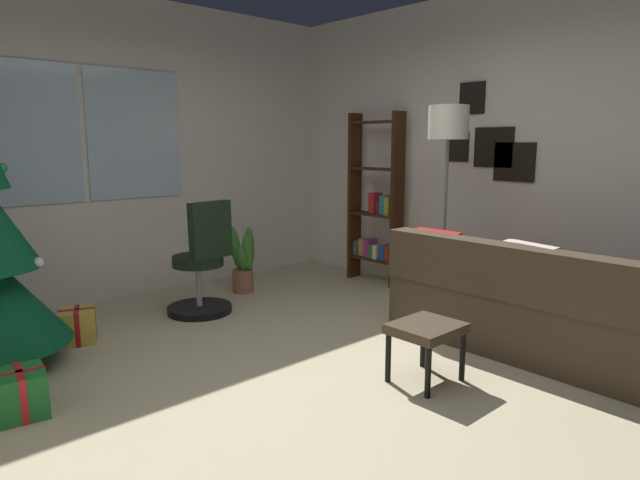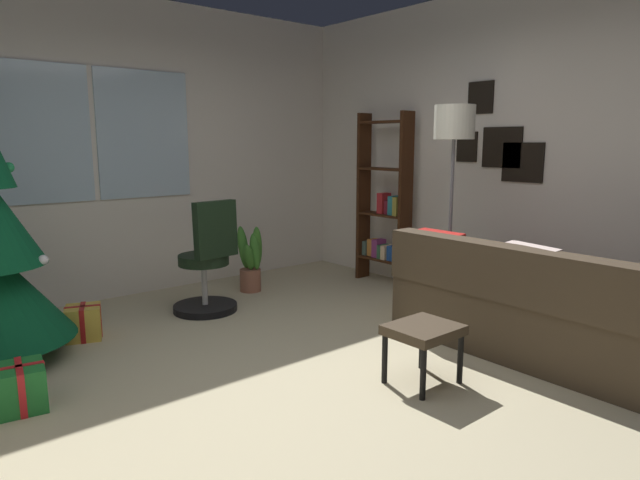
# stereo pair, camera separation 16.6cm
# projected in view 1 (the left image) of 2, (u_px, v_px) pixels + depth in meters

# --- Properties ---
(ground_plane) EXTENTS (4.76, 5.44, 0.10)m
(ground_plane) POSITION_uv_depth(u_px,v_px,m) (317.00, 389.00, 3.48)
(ground_plane) COLOR #C0B38E
(wall_back_with_windows) EXTENTS (4.76, 0.12, 2.82)m
(wall_back_with_windows) POSITION_uv_depth(u_px,v_px,m) (119.00, 149.00, 5.22)
(wall_back_with_windows) COLOR silver
(wall_back_with_windows) RESTS_ON ground_plane
(wall_right_with_frames) EXTENTS (0.12, 5.44, 2.82)m
(wall_right_with_frames) POSITION_uv_depth(u_px,v_px,m) (522.00, 150.00, 4.85)
(wall_right_with_frames) COLOR silver
(wall_right_with_frames) RESTS_ON ground_plane
(couch) EXTENTS (1.60, 1.92, 0.81)m
(couch) POSITION_uv_depth(u_px,v_px,m) (548.00, 307.00, 4.07)
(couch) COLOR #413425
(couch) RESTS_ON ground_plane
(footstool) EXTENTS (0.42, 0.36, 0.37)m
(footstool) POSITION_uv_depth(u_px,v_px,m) (426.00, 333.00, 3.42)
(footstool) COLOR #413425
(footstool) RESTS_ON ground_plane
(gift_box_green) EXTENTS (0.29, 0.33, 0.26)m
(gift_box_green) POSITION_uv_depth(u_px,v_px,m) (21.00, 393.00, 3.03)
(gift_box_green) COLOR #1E722D
(gift_box_green) RESTS_ON ground_plane
(gift_box_gold) EXTENTS (0.32, 0.32, 0.26)m
(gift_box_gold) POSITION_uv_depth(u_px,v_px,m) (78.00, 326.00, 4.13)
(gift_box_gold) COLOR gold
(gift_box_gold) RESTS_ON ground_plane
(office_chair) EXTENTS (0.56, 0.56, 1.00)m
(office_chair) POSITION_uv_depth(u_px,v_px,m) (202.00, 270.00, 4.78)
(office_chair) COLOR black
(office_chair) RESTS_ON ground_plane
(bookshelf) EXTENTS (0.18, 0.64, 1.79)m
(bookshelf) POSITION_uv_depth(u_px,v_px,m) (376.00, 208.00, 5.83)
(bookshelf) COLOR #371D0D
(bookshelf) RESTS_ON ground_plane
(floor_lamp) EXTENTS (0.34, 0.34, 1.78)m
(floor_lamp) POSITION_uv_depth(u_px,v_px,m) (448.00, 140.00, 4.65)
(floor_lamp) COLOR slate
(floor_lamp) RESTS_ON ground_plane
(potted_plant) EXTENTS (0.32, 0.35, 0.66)m
(potted_plant) POSITION_uv_depth(u_px,v_px,m) (243.00, 263.00, 5.53)
(potted_plant) COLOR #975D48
(potted_plant) RESTS_ON ground_plane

